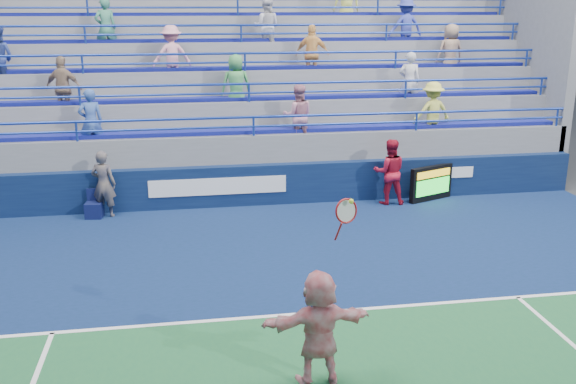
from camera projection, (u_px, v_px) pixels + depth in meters
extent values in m
plane|color=#333538|center=(298.00, 315.00, 11.14)|extent=(120.00, 120.00, 0.00)
cube|color=#0D2243|center=(279.00, 266.00, 13.22)|extent=(18.00, 8.40, 0.02)
cube|color=white|center=(298.00, 314.00, 11.14)|extent=(11.00, 0.10, 0.01)
cube|color=white|center=(299.00, 317.00, 11.04)|extent=(0.08, 0.30, 0.01)
cube|color=#0A183C|center=(255.00, 185.00, 17.14)|extent=(18.00, 0.30, 1.10)
cube|color=white|center=(218.00, 186.00, 16.82)|extent=(3.60, 0.02, 0.45)
cube|color=white|center=(442.00, 173.00, 17.76)|extent=(1.80, 0.02, 0.30)
cube|color=slate|center=(244.00, 160.00, 19.93)|extent=(18.00, 5.60, 1.10)
cube|color=slate|center=(244.00, 148.00, 19.83)|extent=(18.00, 5.60, 1.85)
cube|color=navy|center=(252.00, 131.00, 17.33)|extent=(17.40, 0.45, 0.10)
cylinder|color=#1D399D|center=(253.00, 117.00, 16.82)|extent=(18.00, 0.07, 0.07)
cube|color=slate|center=(242.00, 133.00, 20.20)|extent=(18.00, 4.60, 2.60)
cube|color=navy|center=(248.00, 98.00, 18.07)|extent=(17.40, 0.45, 0.10)
cylinder|color=#1D399D|center=(249.00, 84.00, 17.56)|extent=(18.00, 0.07, 0.07)
cube|color=slate|center=(241.00, 118.00, 20.57)|extent=(18.00, 3.60, 3.35)
cube|color=navy|center=(244.00, 68.00, 18.80)|extent=(17.40, 0.45, 0.10)
cylinder|color=#1D399D|center=(245.00, 53.00, 18.30)|extent=(18.00, 0.07, 0.07)
cube|color=slate|center=(239.00, 104.00, 20.93)|extent=(18.00, 2.60, 4.10)
cube|color=navy|center=(240.00, 40.00, 19.54)|extent=(17.40, 0.45, 0.10)
cylinder|color=#1D399D|center=(241.00, 25.00, 19.03)|extent=(18.00, 0.07, 0.07)
cube|color=slate|center=(238.00, 91.00, 21.30)|extent=(18.00, 1.60, 4.85)
cube|color=navy|center=(237.00, 14.00, 20.27)|extent=(17.40, 0.45, 0.10)
imported|color=pink|center=(172.00, 56.00, 18.37)|extent=(1.19, 0.81, 1.70)
imported|color=gray|center=(64.00, 88.00, 17.19)|extent=(1.07, 0.66, 1.70)
imported|color=#C68097|center=(298.00, 116.00, 17.42)|extent=(0.89, 0.73, 1.70)
imported|color=silver|center=(409.00, 81.00, 18.70)|extent=(0.71, 0.56, 1.70)
imported|color=#9F816A|center=(450.00, 52.00, 19.69)|extent=(0.87, 0.60, 1.70)
imported|color=#F6B760|center=(312.00, 54.00, 19.01)|extent=(1.07, 0.69, 1.70)
imported|color=#3B8366|center=(106.00, 28.00, 18.81)|extent=(0.69, 0.53, 1.70)
imported|color=#35559F|center=(91.00, 122.00, 16.57)|extent=(0.70, 0.55, 1.70)
imported|color=#EEF45E|center=(347.00, 2.00, 20.72)|extent=(0.87, 0.60, 1.70)
imported|color=silver|center=(267.00, 27.00, 19.56)|extent=(0.97, 0.85, 1.70)
imported|color=#3843A9|center=(406.00, 26.00, 20.25)|extent=(1.14, 0.70, 1.70)
imported|color=#DEDF56|center=(432.00, 112.00, 18.02)|extent=(1.16, 0.75, 1.70)
imported|color=#449650|center=(236.00, 85.00, 17.91)|extent=(0.88, 0.61, 1.70)
cube|color=black|center=(431.00, 183.00, 17.53)|extent=(1.35, 0.68, 0.97)
cube|color=gold|center=(433.00, 174.00, 17.37)|extent=(1.19, 0.02, 0.19)
cube|color=#19E533|center=(432.00, 187.00, 17.47)|extent=(1.19, 0.02, 0.44)
cube|color=#0D133F|center=(94.00, 210.00, 16.16)|extent=(0.45, 0.45, 0.41)
cube|color=#0D133F|center=(94.00, 194.00, 16.23)|extent=(0.41, 0.09, 0.32)
imported|color=white|center=(319.00, 328.00, 8.95)|extent=(1.61, 0.62, 1.70)
torus|color=maroon|center=(346.00, 211.00, 8.52)|extent=(0.35, 0.20, 0.34)
cylinder|color=maroon|center=(338.00, 231.00, 8.59)|extent=(0.08, 0.19, 0.31)
sphere|color=#E0EC36|center=(351.00, 201.00, 8.44)|extent=(0.07, 0.07, 0.07)
imported|color=#151C3A|center=(104.00, 184.00, 16.10)|extent=(0.72, 0.58, 1.71)
imported|color=#AA132A|center=(389.00, 172.00, 17.14)|extent=(0.95, 0.79, 1.78)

